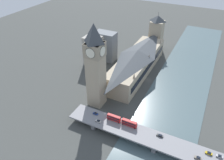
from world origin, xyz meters
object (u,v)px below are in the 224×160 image
object	(u,v)px
car_southbound_mid	(160,135)
clock_tower	(95,65)
double_decker_bus_lead	(129,123)
car_northbound_lead	(198,158)
road_bridge	(157,141)
double_decker_bus_rear	(114,118)
parliament_hall	(137,61)
car_northbound_tail	(96,114)
car_northbound_mid	(98,121)
car_southbound_lead	(219,156)
car_southbound_tail	(209,153)
victoria_tower	(156,33)

from	to	relation	value
car_southbound_mid	clock_tower	bearing A→B (deg)	-16.76
double_decker_bus_lead	car_northbound_lead	distance (m)	50.46
road_bridge	double_decker_bus_rear	xyz separation A→B (m)	(34.85, -3.43, 3.93)
parliament_hall	car_northbound_tail	distance (m)	82.95
road_bridge	car_southbound_mid	bearing A→B (deg)	-101.23
road_bridge	car_northbound_mid	size ratio (longest dim) A/B	32.49
car_southbound_lead	car_southbound_mid	distance (m)	38.71
double_decker_bus_rear	car_southbound_mid	bearing A→B (deg)	-179.08
clock_tower	car_northbound_mid	size ratio (longest dim) A/B	17.25
parliament_hall	double_decker_bus_rear	size ratio (longest dim) A/B	9.78
road_bridge	car_northbound_mid	bearing A→B (deg)	4.02
car_northbound_lead	car_southbound_lead	size ratio (longest dim) A/B	1.14
car_northbound_lead	car_northbound_tail	xyz separation A→B (m)	(78.32, -6.34, -0.01)
clock_tower	car_southbound_tail	size ratio (longest dim) A/B	16.60
car_northbound_lead	car_northbound_mid	size ratio (longest dim) A/B	1.07
victoria_tower	car_southbound_tail	distance (m)	168.87
victoria_tower	car_northbound_tail	bearing A→B (deg)	89.08
victoria_tower	double_decker_bus_rear	world-z (taller)	victoria_tower
car_northbound_tail	car_southbound_mid	distance (m)	51.55
double_decker_bus_rear	car_northbound_mid	size ratio (longest dim) A/B	2.59
victoria_tower	double_decker_bus_rear	distance (m)	148.50
double_decker_bus_rear	victoria_tower	bearing A→B (deg)	-84.75
victoria_tower	car_northbound_lead	xyz separation A→B (m)	(-75.95, 153.90, -14.66)
double_decker_bus_rear	car_northbound_lead	distance (m)	62.79
car_northbound_tail	victoria_tower	bearing A→B (deg)	-90.92
double_decker_bus_rear	car_southbound_mid	size ratio (longest dim) A/B	2.33
car_northbound_mid	car_northbound_tail	distance (m)	8.77
car_southbound_lead	car_southbound_tail	size ratio (longest dim) A/B	0.90
double_decker_bus_lead	car_southbound_tail	world-z (taller)	double_decker_bus_lead
double_decker_bus_lead	car_northbound_lead	bearing A→B (deg)	172.16
double_decker_bus_rear	car_northbound_tail	xyz separation A→B (m)	(15.90, 0.22, -2.03)
double_decker_bus_lead	car_northbound_tail	world-z (taller)	double_decker_bus_lead
car_southbound_mid	car_northbound_mid	bearing A→B (deg)	8.92
parliament_hall	car_southbound_lead	world-z (taller)	parliament_hall
parliament_hall	clock_tower	xyz separation A→B (m)	(12.14, 63.44, 25.78)
clock_tower	car_northbound_tail	xyz separation A→B (m)	(-9.73, 19.25, -31.93)
double_decker_bus_lead	double_decker_bus_rear	distance (m)	12.46
double_decker_bus_lead	car_northbound_mid	bearing A→B (deg)	17.15
car_southbound_tail	double_decker_bus_lead	bearing A→B (deg)	-0.12
clock_tower	victoria_tower	xyz separation A→B (m)	(-12.09, -128.31, -17.26)
victoria_tower	car_southbound_lead	size ratio (longest dim) A/B	12.09
car_northbound_tail	car_southbound_tail	distance (m)	83.93
car_northbound_mid	car_southbound_lead	xyz separation A→B (m)	(-84.21, -7.29, 0.02)
car_northbound_lead	car_northbound_tail	distance (m)	78.57
car_northbound_lead	car_southbound_lead	distance (m)	13.99
clock_tower	car_southbound_tail	xyz separation A→B (m)	(-93.66, 18.82, -31.92)
clock_tower	car_northbound_mid	world-z (taller)	clock_tower
double_decker_bus_lead	victoria_tower	bearing A→B (deg)	-79.97
parliament_hall	car_northbound_tail	xyz separation A→B (m)	(2.42, 82.68, -6.15)
road_bridge	car_southbound_mid	world-z (taller)	car_southbound_mid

